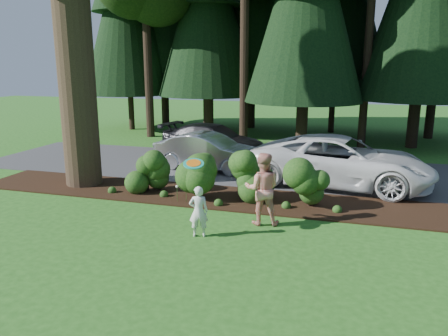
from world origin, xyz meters
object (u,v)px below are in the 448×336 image
car_dark_suv (213,140)px  adult (262,189)px  frisbee (194,164)px  car_white_suv (341,161)px  car_silver_wagon (209,152)px  child (199,211)px

car_dark_suv → adult: 8.94m
frisbee → car_white_suv: bearing=59.1°
car_silver_wagon → car_white_suv: size_ratio=0.71×
car_dark_suv → car_silver_wagon: bearing=-154.8°
car_silver_wagon → adult: bearing=-139.8°
child → adult: adult is taller
car_white_suv → car_dark_suv: size_ratio=1.24×
car_silver_wagon → car_dark_suv: size_ratio=0.87×
car_silver_wagon → adult: 6.38m
car_silver_wagon → child: car_silver_wagon is taller
child → frisbee: bearing=-55.7°
car_white_suv → child: bearing=158.8°
child → car_dark_suv: bearing=-92.0°
car_silver_wagon → car_white_suv: bearing=-91.9°
adult → frisbee: adult is taller
car_dark_suv → child: bearing=-152.9°
car_silver_wagon → car_white_suv: car_white_suv is taller
car_silver_wagon → frisbee: size_ratio=8.38×
car_dark_suv → frisbee: frisbee is taller
car_white_suv → adult: adult is taller
car_white_suv → adult: size_ratio=3.20×
car_dark_suv → adult: bearing=-142.3°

